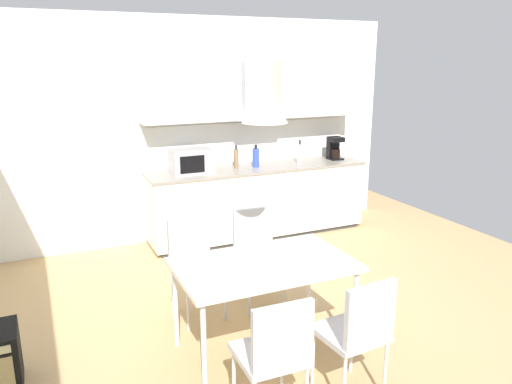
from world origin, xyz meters
TOP-DOWN VIEW (x-y plane):
  - ground_plane at (0.00, 0.00)m, footprint 7.28×7.31m
  - wall_back at (0.00, 2.49)m, footprint 5.82×0.10m
  - kitchen_counter at (0.96, 2.12)m, footprint 2.80×0.66m
  - backsplash_tile at (0.96, 2.43)m, footprint 2.78×0.02m
  - upper_wall_cabinets at (0.96, 2.27)m, footprint 2.78×0.40m
  - microwave at (0.10, 2.12)m, footprint 0.48×0.35m
  - coffee_maker at (2.10, 2.15)m, footprint 0.18×0.19m
  - bottle_brown at (0.69, 2.17)m, footprint 0.06×0.06m
  - bottle_white at (1.54, 2.10)m, footprint 0.06×0.06m
  - bottle_blue at (0.93, 2.12)m, footprint 0.08×0.08m
  - dining_table at (-0.11, -0.31)m, footprint 1.31×0.80m
  - chair_far_right at (0.18, 0.47)m, footprint 0.42×0.42m
  - chair_near_right at (0.19, -1.09)m, footprint 0.43×0.43m
  - chair_far_left at (-0.42, 0.47)m, footprint 0.44×0.44m
  - chair_near_left at (-0.41, -1.09)m, footprint 0.41×0.41m
  - pendant_lamp at (-0.11, -0.31)m, footprint 0.32×0.32m

SIDE VIEW (x-z plane):
  - ground_plane at x=0.00m, z-range -0.02..0.00m
  - kitchen_counter at x=0.96m, z-range 0.00..0.89m
  - chair_far_right at x=0.18m, z-range 0.10..0.97m
  - chair_near_right at x=0.19m, z-range 0.10..0.97m
  - chair_far_left at x=-0.42m, z-range 0.10..0.97m
  - chair_near_left at x=-0.41m, z-range 0.10..0.97m
  - dining_table at x=-0.11m, z-range 0.32..1.05m
  - bottle_blue at x=0.93m, z-range 0.87..1.15m
  - bottle_brown at x=0.69m, z-range 0.87..1.15m
  - bottle_white at x=1.54m, z-range 0.87..1.17m
  - microwave at x=0.10m, z-range 0.89..1.17m
  - coffee_maker at x=2.10m, z-range 0.89..1.19m
  - backsplash_tile at x=0.96m, z-range 0.89..1.41m
  - wall_back at x=0.00m, z-range 0.00..2.69m
  - upper_wall_cabinets at x=0.96m, z-range 1.46..2.17m
  - pendant_lamp at x=-0.11m, z-range 1.77..1.99m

